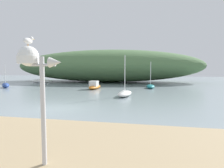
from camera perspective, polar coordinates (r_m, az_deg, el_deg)
ground_plane at (r=13.52m, az=-15.34°, el=-6.96°), size 120.00×120.00×0.00m
distant_hill at (r=40.05m, az=-1.93°, el=5.47°), size 39.56×15.67×6.66m
mast_structure at (r=5.13m, az=-22.75°, el=4.90°), size 1.16×0.55×3.03m
seagull_on_radar at (r=5.26m, az=-23.96°, el=11.98°), size 0.18×0.36×0.25m
sailboat_near_shore at (r=18.50m, az=3.88°, el=-2.83°), size 1.47×3.32×3.99m
sailboat_far_left at (r=31.05m, az=-29.50°, el=-0.29°), size 2.67×2.70×3.37m
motorboat_east_reach at (r=25.40m, az=-5.30°, el=-0.61°), size 1.26×3.72×1.10m
sailboat_outer_mooring at (r=39.04m, az=-20.49°, el=0.84°), size 4.14×2.27×4.63m
sailboat_inner_mooring at (r=26.87m, az=11.54°, el=-0.65°), size 1.25×3.23×3.68m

